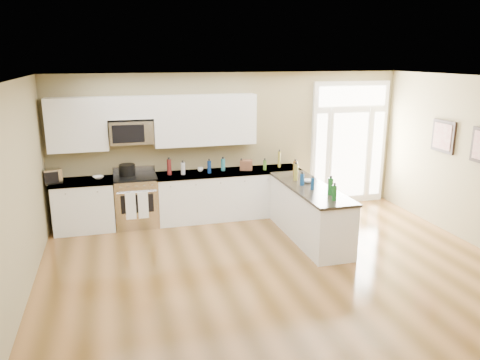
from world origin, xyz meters
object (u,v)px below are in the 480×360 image
(kitchen_range, at_px, (136,201))
(toaster_oven, at_px, (52,176))
(stockpot, at_px, (127,170))
(peninsula_cabinet, at_px, (309,214))

(kitchen_range, bearing_deg, toaster_oven, -178.17)
(kitchen_range, relative_size, stockpot, 3.67)
(kitchen_range, xyz_separation_m, stockpot, (-0.13, 0.11, 0.58))
(stockpot, height_order, toaster_oven, toaster_oven)
(peninsula_cabinet, bearing_deg, stockpot, 152.45)
(peninsula_cabinet, distance_m, stockpot, 3.43)
(peninsula_cabinet, bearing_deg, toaster_oven, 161.83)
(peninsula_cabinet, relative_size, stockpot, 7.88)
(peninsula_cabinet, xyz_separation_m, kitchen_range, (-2.86, 1.45, 0.04))
(peninsula_cabinet, distance_m, toaster_oven, 4.54)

